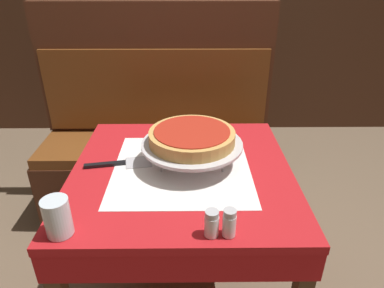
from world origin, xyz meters
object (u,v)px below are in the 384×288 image
at_px(dining_table_front, 182,188).
at_px(dining_table_rear, 154,81).
at_px(deep_dish_pizza, 192,137).
at_px(condiment_caddy, 148,61).
at_px(pepper_shaker, 229,223).
at_px(booth_bench, 158,156).
at_px(pizza_pan_stand, 192,145).
at_px(salt_shaker, 212,223).
at_px(water_glass_near, 57,217).
at_px(pizza_server, 121,163).

xyz_separation_m(dining_table_front, dining_table_rear, (-0.24, 1.48, -0.02)).
relative_size(deep_dish_pizza, condiment_caddy, 2.09).
height_order(deep_dish_pizza, pepper_shaker, deep_dish_pizza).
xyz_separation_m(booth_bench, pizza_pan_stand, (0.20, -0.69, 0.44)).
distance_m(booth_bench, deep_dish_pizza, 0.87).
xyz_separation_m(pizza_pan_stand, salt_shaker, (0.05, -0.40, -0.04)).
bearing_deg(condiment_caddy, water_glass_near, -92.02).
bearing_deg(pizza_server, pizza_pan_stand, 2.15).
xyz_separation_m(dining_table_rear, booth_bench, (0.07, -0.75, -0.25)).
height_order(booth_bench, pizza_server, booth_bench).
relative_size(pizza_pan_stand, condiment_caddy, 2.48).
height_order(dining_table_front, booth_bench, booth_bench).
xyz_separation_m(booth_bench, pepper_shaker, (0.30, -1.09, 0.41)).
bearing_deg(dining_table_front, booth_bench, 102.61).
relative_size(dining_table_front, condiment_caddy, 5.34).
height_order(dining_table_front, water_glass_near, water_glass_near).
bearing_deg(deep_dish_pizza, pizza_server, -177.85).
distance_m(dining_table_front, booth_bench, 0.80).
height_order(pizza_pan_stand, water_glass_near, water_glass_near).
bearing_deg(pepper_shaker, deep_dish_pizza, 104.04).
bearing_deg(pepper_shaker, dining_table_rear, 101.57).
height_order(dining_table_rear, pizza_pan_stand, pizza_pan_stand).
xyz_separation_m(booth_bench, deep_dish_pizza, (0.20, -0.69, 0.48)).
relative_size(pizza_server, salt_shaker, 3.16).
height_order(pizza_server, salt_shaker, salt_shaker).
bearing_deg(pizza_server, dining_table_rear, 90.19).
relative_size(booth_bench, pizza_server, 5.27).
height_order(pizza_server, water_glass_near, water_glass_near).
bearing_deg(deep_dish_pizza, dining_table_front, -134.35).
bearing_deg(dining_table_front, pizza_pan_stand, 45.65).
bearing_deg(salt_shaker, booth_bench, 103.07).
height_order(deep_dish_pizza, salt_shaker, deep_dish_pizza).
xyz_separation_m(pizza_server, condiment_caddy, (-0.04, 1.43, 0.04)).
distance_m(pizza_server, water_glass_near, 0.40).
bearing_deg(salt_shaker, pizza_pan_stand, 97.27).
bearing_deg(booth_bench, water_glass_near, -99.11).
relative_size(dining_table_front, dining_table_rear, 1.11).
relative_size(pizza_pan_stand, salt_shaker, 4.65).
bearing_deg(salt_shaker, pizza_server, 129.66).
bearing_deg(condiment_caddy, dining_table_front, -79.38).
bearing_deg(pizza_pan_stand, pepper_shaker, -75.96).
xyz_separation_m(dining_table_front, pizza_pan_stand, (0.04, 0.04, 0.17)).
height_order(dining_table_rear, booth_bench, booth_bench).
bearing_deg(deep_dish_pizza, dining_table_rear, 100.88).
height_order(dining_table_rear, deep_dish_pizza, deep_dish_pizza).
bearing_deg(condiment_caddy, pizza_pan_stand, -77.59).
distance_m(deep_dish_pizza, salt_shaker, 0.41).
xyz_separation_m(pizza_pan_stand, pepper_shaker, (0.10, -0.40, -0.03)).
height_order(booth_bench, deep_dish_pizza, booth_bench).
bearing_deg(pizza_pan_stand, salt_shaker, -82.73).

